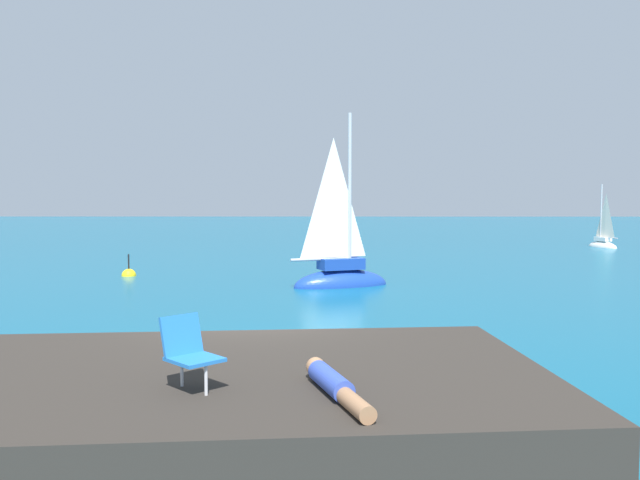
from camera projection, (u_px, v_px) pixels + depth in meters
The scene contains 9 objects.
ground_plane at pixel (252, 373), 12.11m from camera, with size 160.00×160.00×0.00m, color #0F5675.
shore_ledge at pixel (227, 414), 8.20m from camera, with size 7.78×4.70×1.09m, color #2D2823.
boulder_seaward at pixel (427, 398), 10.60m from camera, with size 1.54×1.23×0.85m, color #272A26.
boulder_inland at pixel (359, 391), 10.98m from camera, with size 1.04×0.83×0.57m, color #28241E.
sailboat_near at pixel (340, 276), 23.33m from camera, with size 3.64×2.33×6.56m.
sailboat_far at pixel (603, 244), 39.94m from camera, with size 1.42×2.28×4.11m.
person_sunbather at pixel (335, 385), 7.12m from camera, with size 0.70×1.71×0.25m.
beach_chair at pixel (189, 349), 7.34m from camera, with size 0.76×0.76×0.80m.
marker_buoy at pixel (129, 276), 26.23m from camera, with size 0.56×0.56×1.13m.
Camera 1 is at (1.28, -11.90, 3.24)m, focal length 37.79 mm.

